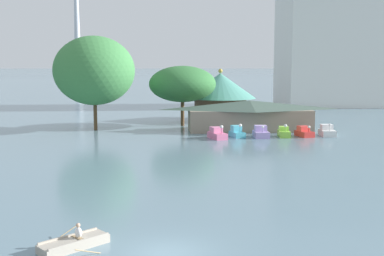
{
  "coord_description": "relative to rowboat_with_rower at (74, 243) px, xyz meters",
  "views": [
    {
      "loc": [
        -0.18,
        -22.25,
        8.97
      ],
      "look_at": [
        2.84,
        24.96,
        2.77
      ],
      "focal_mm": 45.81,
      "sensor_mm": 36.0,
      "label": 1
    }
  ],
  "objects": [
    {
      "name": "ground_plane",
      "position": [
        4.48,
        -1.14,
        -0.25
      ],
      "size": [
        2000.0,
        2000.0,
        0.0
      ],
      "primitive_type": "plane",
      "color": "slate"
    },
    {
      "name": "rowboat_with_rower",
      "position": [
        0.0,
        0.0,
        0.0
      ],
      "size": [
        3.39,
        3.36,
        1.38
      ],
      "rotation": [
        0.0,
        0.0,
        3.84
      ],
      "color": "#ADA393",
      "rests_on": "ground"
    },
    {
      "name": "pedal_boat_pink",
      "position": [
        11.08,
        34.91,
        0.31
      ],
      "size": [
        2.26,
        3.29,
        1.79
      ],
      "rotation": [
        0.0,
        0.0,
        -1.27
      ],
      "color": "pink",
      "rests_on": "ground"
    },
    {
      "name": "pedal_boat_cyan",
      "position": [
        13.69,
        36.06,
        0.31
      ],
      "size": [
        1.85,
        2.71,
        1.77
      ],
      "rotation": [
        0.0,
        0.0,
        -1.35
      ],
      "color": "#4CB7CC",
      "rests_on": "ground"
    },
    {
      "name": "pedal_boat_lavender",
      "position": [
        16.59,
        35.61,
        0.32
      ],
      "size": [
        1.73,
        2.83,
        1.59
      ],
      "rotation": [
        0.0,
        0.0,
        -1.58
      ],
      "color": "#B299D8",
      "rests_on": "ground"
    },
    {
      "name": "pedal_boat_lime",
      "position": [
        19.51,
        35.76,
        0.28
      ],
      "size": [
        1.51,
        2.58,
        1.72
      ],
      "rotation": [
        0.0,
        0.0,
        -1.66
      ],
      "color": "#8CCC3F",
      "rests_on": "ground"
    },
    {
      "name": "pedal_boat_red",
      "position": [
        22.13,
        35.96,
        0.26
      ],
      "size": [
        2.07,
        2.77,
        1.48
      ],
      "rotation": [
        0.0,
        0.0,
        -1.31
      ],
      "color": "red",
      "rests_on": "ground"
    },
    {
      "name": "pedal_boat_white",
      "position": [
        25.18,
        36.4,
        0.31
      ],
      "size": [
        1.79,
        2.7,
        1.67
      ],
      "rotation": [
        0.0,
        0.0,
        -1.62
      ],
      "color": "white",
      "rests_on": "ground"
    },
    {
      "name": "boathouse",
      "position": [
        16.3,
        41.96,
        1.89
      ],
      "size": [
        17.68,
        6.48,
        4.09
      ],
      "color": "gray",
      "rests_on": "ground"
    },
    {
      "name": "green_roof_pavilion",
      "position": [
        13.82,
        54.4,
        4.09
      ],
      "size": [
        11.41,
        11.41,
        8.23
      ],
      "color": "brown",
      "rests_on": "ground"
    },
    {
      "name": "shoreline_tree_tall_left",
      "position": [
        -4.6,
        43.54,
        7.84
      ],
      "size": [
        10.9,
        10.9,
        12.73
      ],
      "color": "brown",
      "rests_on": "ground"
    },
    {
      "name": "shoreline_tree_mid",
      "position": [
        7.47,
        47.71,
        5.84
      ],
      "size": [
        9.71,
        9.71,
        8.72
      ],
      "color": "brown",
      "rests_on": "ground"
    },
    {
      "name": "background_building_block",
      "position": [
        44.56,
        80.87,
        12.5
      ],
      "size": [
        29.01,
        15.91,
        25.45
      ],
      "color": "silver",
      "rests_on": "ground"
    }
  ]
}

